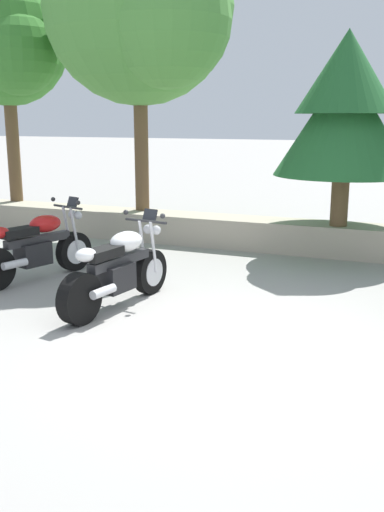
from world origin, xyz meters
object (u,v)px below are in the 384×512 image
Objects in this scene: leafy_tree_mid_left at (144,11)px; pine_tree_mid_right at (345,107)px; motorcycle_white_centre at (119,270)px; leafy_tree_far_left at (8,45)px; motorcycle_red_near_left at (37,248)px.

leafy_tree_mid_left is 4.20m from pine_tree_mid_right.
motorcycle_white_centre is at bearing -68.25° from leafy_tree_mid_left.
leafy_tree_far_left is at bearing 177.42° from pine_tree_mid_right.
leafy_tree_mid_left reaches higher than motorcycle_red_near_left.
leafy_tree_mid_left is at bearing -2.16° from leafy_tree_far_left.
leafy_tree_far_left is 1.45× the size of pine_tree_mid_right.
motorcycle_white_centre is 4.94m from pine_tree_mid_right.
motorcycle_red_near_left and motorcycle_white_centre have the same top height.
motorcycle_red_near_left is 0.62× the size of pine_tree_mid_right.
leafy_tree_mid_left is (3.28, -0.12, 0.46)m from leafy_tree_far_left.
pine_tree_mid_right reaches higher than motorcycle_white_centre.
motorcycle_red_near_left is 0.98× the size of motorcycle_white_centre.
pine_tree_mid_right is (3.94, 3.24, 2.07)m from motorcycle_red_near_left.
leafy_tree_mid_left is (-1.65, 4.12, 3.84)m from motorcycle_white_centre.
pine_tree_mid_right is at bearing -2.94° from leafy_tree_mid_left.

